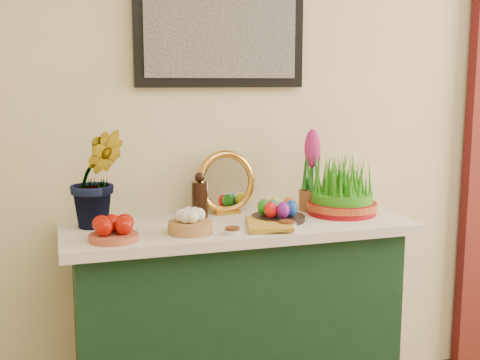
{
  "coord_description": "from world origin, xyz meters",
  "views": [
    {
      "loc": [
        -1.15,
        -0.28,
        1.45
      ],
      "look_at": [
        -0.45,
        1.95,
        1.07
      ],
      "focal_mm": 45.0,
      "sensor_mm": 36.0,
      "label": 1
    }
  ],
  "objects_px": {
    "mirror": "(226,183)",
    "book": "(247,224)",
    "wheatgrass_sabzeh": "(342,189)",
    "hyacinth_green": "(97,162)",
    "sideboard": "(236,329)"
  },
  "relations": [
    {
      "from": "mirror",
      "to": "book",
      "type": "height_order",
      "value": "mirror"
    },
    {
      "from": "wheatgrass_sabzeh",
      "to": "mirror",
      "type": "bearing_deg",
      "value": 160.9
    },
    {
      "from": "hyacinth_green",
      "to": "wheatgrass_sabzeh",
      "type": "distance_m",
      "value": 1.03
    },
    {
      "from": "sideboard",
      "to": "wheatgrass_sabzeh",
      "type": "height_order",
      "value": "wheatgrass_sabzeh"
    },
    {
      "from": "sideboard",
      "to": "wheatgrass_sabzeh",
      "type": "xyz_separation_m",
      "value": [
        0.48,
        0.0,
        0.57
      ]
    },
    {
      "from": "mirror",
      "to": "wheatgrass_sabzeh",
      "type": "height_order",
      "value": "mirror"
    },
    {
      "from": "sideboard",
      "to": "hyacinth_green",
      "type": "bearing_deg",
      "value": 172.11
    },
    {
      "from": "mirror",
      "to": "hyacinth_green",
      "type": "bearing_deg",
      "value": -170.41
    },
    {
      "from": "sideboard",
      "to": "mirror",
      "type": "height_order",
      "value": "mirror"
    },
    {
      "from": "hyacinth_green",
      "to": "mirror",
      "type": "xyz_separation_m",
      "value": [
        0.55,
        0.09,
        -0.12
      ]
    },
    {
      "from": "hyacinth_green",
      "to": "wheatgrass_sabzeh",
      "type": "height_order",
      "value": "hyacinth_green"
    },
    {
      "from": "sideboard",
      "to": "hyacinth_green",
      "type": "relative_size",
      "value": 2.54
    },
    {
      "from": "book",
      "to": "wheatgrass_sabzeh",
      "type": "bearing_deg",
      "value": 28.8
    },
    {
      "from": "mirror",
      "to": "book",
      "type": "distance_m",
      "value": 0.3
    },
    {
      "from": "book",
      "to": "wheatgrass_sabzeh",
      "type": "xyz_separation_m",
      "value": [
        0.47,
        0.11,
        0.09
      ]
    }
  ]
}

